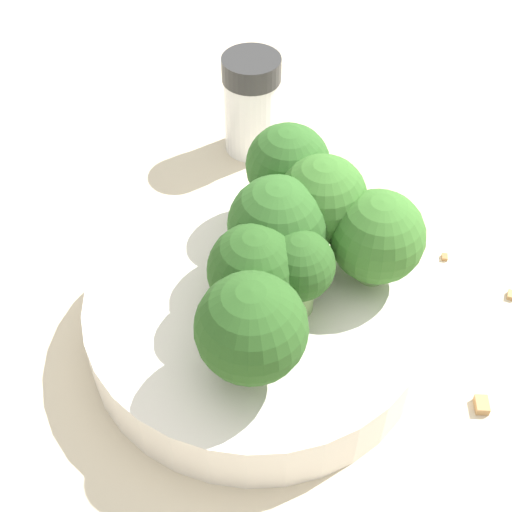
# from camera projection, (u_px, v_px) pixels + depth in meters

# --- Properties ---
(ground_plane) EXTENTS (3.00, 3.00, 0.00)m
(ground_plane) POSITION_uv_depth(u_px,v_px,m) (256.00, 335.00, 0.41)
(ground_plane) COLOR beige
(bowl) EXTENTS (0.19, 0.19, 0.03)m
(bowl) POSITION_uv_depth(u_px,v_px,m) (256.00, 316.00, 0.40)
(bowl) COLOR silver
(bowl) RESTS_ON ground_plane
(broccoli_floret_0) EXTENTS (0.05, 0.05, 0.06)m
(broccoli_floret_0) POSITION_uv_depth(u_px,v_px,m) (322.00, 200.00, 0.39)
(broccoli_floret_0) COLOR #84AD66
(broccoli_floret_0) RESTS_ON bowl
(broccoli_floret_1) EXTENTS (0.05, 0.05, 0.06)m
(broccoli_floret_1) POSITION_uv_depth(u_px,v_px,m) (242.00, 329.00, 0.33)
(broccoli_floret_1) COLOR #7A9E5B
(broccoli_floret_1) RESTS_ON bowl
(broccoli_floret_2) EXTENTS (0.05, 0.05, 0.06)m
(broccoli_floret_2) POSITION_uv_depth(u_px,v_px,m) (288.00, 168.00, 0.40)
(broccoli_floret_2) COLOR #7A9E5B
(broccoli_floret_2) RESTS_ON bowl
(broccoli_floret_3) EXTENTS (0.05, 0.05, 0.06)m
(broccoli_floret_3) POSITION_uv_depth(u_px,v_px,m) (377.00, 238.00, 0.38)
(broccoli_floret_3) COLOR #7A9E5B
(broccoli_floret_3) RESTS_ON bowl
(broccoli_floret_4) EXTENTS (0.05, 0.05, 0.06)m
(broccoli_floret_4) POSITION_uv_depth(u_px,v_px,m) (248.00, 272.00, 0.36)
(broccoli_floret_4) COLOR #8EB770
(broccoli_floret_4) RESTS_ON bowl
(broccoli_floret_5) EXTENTS (0.04, 0.04, 0.05)m
(broccoli_floret_5) POSITION_uv_depth(u_px,v_px,m) (299.00, 269.00, 0.36)
(broccoli_floret_5) COLOR #7A9E5B
(broccoli_floret_5) RESTS_ON bowl
(broccoli_floret_6) EXTENTS (0.05, 0.05, 0.06)m
(broccoli_floret_6) POSITION_uv_depth(u_px,v_px,m) (278.00, 226.00, 0.38)
(broccoli_floret_6) COLOR #7A9E5B
(broccoli_floret_6) RESTS_ON bowl
(pepper_shaker) EXTENTS (0.04, 0.04, 0.07)m
(pepper_shaker) POSITION_uv_depth(u_px,v_px,m) (252.00, 104.00, 0.51)
(pepper_shaker) COLOR silver
(pepper_shaker) RESTS_ON ground_plane
(almond_crumb_0) EXTENTS (0.01, 0.01, 0.01)m
(almond_crumb_0) POSITION_uv_depth(u_px,v_px,m) (512.00, 293.00, 0.43)
(almond_crumb_0) COLOR #AD7F4C
(almond_crumb_0) RESTS_ON ground_plane
(almond_crumb_1) EXTENTS (0.01, 0.01, 0.01)m
(almond_crumb_1) POSITION_uv_depth(u_px,v_px,m) (483.00, 402.00, 0.38)
(almond_crumb_1) COLOR #AD7F4C
(almond_crumb_1) RESTS_ON ground_plane
(almond_crumb_2) EXTENTS (0.01, 0.00, 0.01)m
(almond_crumb_2) POSITION_uv_depth(u_px,v_px,m) (445.00, 256.00, 0.45)
(almond_crumb_2) COLOR olive
(almond_crumb_2) RESTS_ON ground_plane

